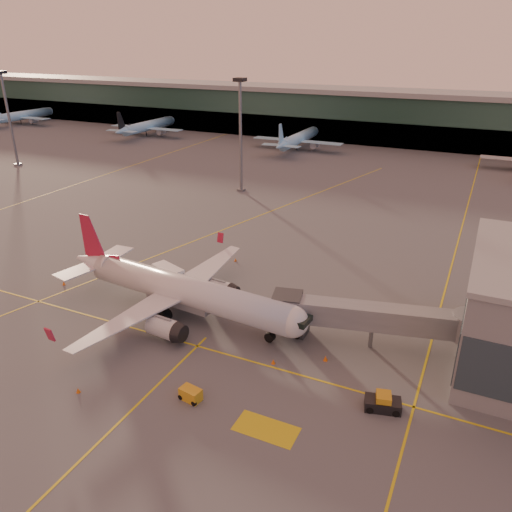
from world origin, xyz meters
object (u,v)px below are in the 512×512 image
at_px(main_airplane, 180,290).
at_px(pushback_tug, 383,403).
at_px(catering_truck, 169,278).
at_px(gpu_cart, 191,394).

height_order(main_airplane, pushback_tug, main_airplane).
xyz_separation_m(main_airplane, catering_truck, (-5.26, 4.89, -1.43)).
bearing_deg(pushback_tug, catering_truck, 146.07).
relative_size(gpu_cart, pushback_tug, 0.63).
xyz_separation_m(main_airplane, pushback_tug, (27.92, -7.07, -2.89)).
relative_size(main_airplane, pushback_tug, 9.64).
xyz_separation_m(catering_truck, gpu_cart, (15.36, -18.78, -1.56)).
relative_size(catering_truck, gpu_cart, 2.25).
distance_m(gpu_cart, pushback_tug, 19.08).
relative_size(main_airplane, catering_truck, 6.84).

